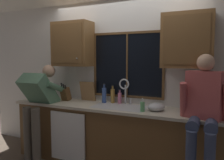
{
  "coord_description": "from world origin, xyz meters",
  "views": [
    {
      "loc": [
        1.34,
        -3.33,
        1.63
      ],
      "look_at": [
        -0.06,
        -0.3,
        1.31
      ],
      "focal_mm": 36.49,
      "sensor_mm": 36.0,
      "label": 1
    }
  ],
  "objects": [
    {
      "name": "faucet",
      "position": [
        0.07,
        -0.12,
        1.17
      ],
      "size": [
        0.18,
        0.09,
        0.4
      ],
      "color": "silver",
      "rests_on": "countertop"
    },
    {
      "name": "window_mullion_center",
      "position": [
        0.07,
        -0.02,
        1.52
      ],
      "size": [
        0.02,
        0.02,
        0.95
      ],
      "primitive_type": "cube",
      "color": "brown"
    },
    {
      "name": "window_frame_bottom",
      "position": [
        0.07,
        -0.02,
        1.03
      ],
      "size": [
        1.17,
        0.02,
        0.04
      ],
      "primitive_type": "cube",
      "color": "brown"
    },
    {
      "name": "bottle_green_glass",
      "position": [
        -0.03,
        -0.08,
        1.01
      ],
      "size": [
        0.06,
        0.06,
        0.22
      ],
      "color": "pink",
      "rests_on": "countertop"
    },
    {
      "name": "sink",
      "position": [
        0.07,
        -0.3,
        0.82
      ],
      "size": [
        0.8,
        0.46,
        0.21
      ],
      "color": "#B7B7BC",
      "rests_on": "lower_cabinet_run"
    },
    {
      "name": "window_frame_top",
      "position": [
        0.07,
        -0.02,
        2.02
      ],
      "size": [
        1.17,
        0.02,
        0.04
      ],
      "primitive_type": "cube",
      "color": "brown"
    },
    {
      "name": "lower_cabinet_run",
      "position": [
        0.0,
        -0.29,
        0.44
      ],
      "size": [
        3.29,
        0.58,
        0.88
      ],
      "primitive_type": "cube",
      "color": "brown",
      "rests_on": "floor"
    },
    {
      "name": "upper_cabinet_right",
      "position": [
        0.97,
        -0.17,
        1.86
      ],
      "size": [
        0.65,
        0.36,
        0.72
      ],
      "color": "brown"
    },
    {
      "name": "upper_cabinet_left",
      "position": [
        -0.84,
        -0.17,
        1.86
      ],
      "size": [
        0.65,
        0.36,
        0.72
      ],
      "color": "brown"
    },
    {
      "name": "countertop",
      "position": [
        0.0,
        -0.31,
        0.9
      ],
      "size": [
        3.35,
        0.62,
        0.04
      ],
      "primitive_type": "cube",
      "color": "beige",
      "rests_on": "lower_cabinet_run"
    },
    {
      "name": "person_sitting_on_counter",
      "position": [
        1.22,
        -0.57,
        1.1
      ],
      "size": [
        0.54,
        0.64,
        1.26
      ],
      "color": "#384260",
      "rests_on": "countertop"
    },
    {
      "name": "soap_dispenser",
      "position": [
        0.46,
        -0.45,
        0.99
      ],
      "size": [
        0.06,
        0.07,
        0.18
      ],
      "color": "#59A566",
      "rests_on": "countertop"
    },
    {
      "name": "mixing_bowl",
      "position": [
        0.61,
        -0.33,
        0.97
      ],
      "size": [
        0.23,
        0.23,
        0.11
      ],
      "primitive_type": "ellipsoid",
      "color": "#B7B7BC",
      "rests_on": "countertop"
    },
    {
      "name": "person_standing",
      "position": [
        -1.21,
        -0.6,
        0.95
      ],
      "size": [
        0.53,
        0.71,
        1.52
      ],
      "color": "#595147",
      "rests_on": "floor"
    },
    {
      "name": "bottle_tall_clear",
      "position": [
        -0.15,
        -0.08,
        1.04
      ],
      "size": [
        0.07,
        0.07,
        0.28
      ],
      "color": "olive",
      "rests_on": "countertop"
    },
    {
      "name": "knife_block",
      "position": [
        -0.95,
        -0.23,
        1.03
      ],
      "size": [
        0.12,
        0.18,
        0.32
      ],
      "color": "brown",
      "rests_on": "countertop"
    },
    {
      "name": "cutting_board",
      "position": [
        -0.61,
        -0.08,
        1.08
      ],
      "size": [
        0.27,
        0.09,
        0.32
      ],
      "primitive_type": "cube",
      "rotation": [
        0.21,
        0.0,
        0.0
      ],
      "color": "#997047",
      "rests_on": "countertop"
    },
    {
      "name": "window_frame_left",
      "position": [
        -0.5,
        -0.02,
        1.52
      ],
      "size": [
        0.03,
        0.02,
        0.95
      ],
      "primitive_type": "cube",
      "color": "brown"
    },
    {
      "name": "bottle_amber_small",
      "position": [
        -0.28,
        -0.12,
        1.05
      ],
      "size": [
        0.07,
        0.07,
        0.31
      ],
      "color": "#334C8C",
      "rests_on": "countertop"
    },
    {
      "name": "window_glass",
      "position": [
        0.07,
        -0.01,
        1.52
      ],
      "size": [
        1.1,
        0.02,
        0.95
      ],
      "primitive_type": "cube",
      "color": "black"
    },
    {
      "name": "dishwasher_front",
      "position": [
        -0.65,
        -0.61,
        0.46
      ],
      "size": [
        0.6,
        0.02,
        0.74
      ],
      "primitive_type": "cube",
      "color": "white"
    },
    {
      "name": "window_frame_right",
      "position": [
        0.63,
        -0.02,
        1.52
      ],
      "size": [
        0.03,
        0.02,
        0.95
      ],
      "primitive_type": "cube",
      "color": "brown"
    },
    {
      "name": "back_wall",
      "position": [
        0.0,
        0.06,
        1.27
      ],
      "size": [
        5.69,
        0.12,
        2.55
      ],
      "primitive_type": "cube",
      "color": "silver",
      "rests_on": "floor"
    }
  ]
}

